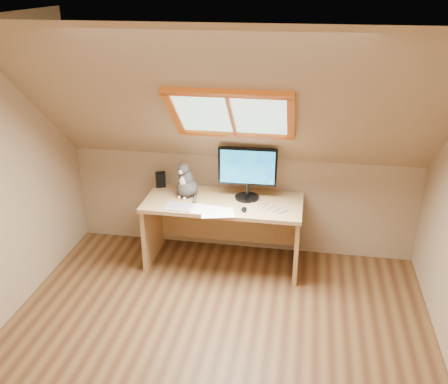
# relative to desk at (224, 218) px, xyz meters

# --- Properties ---
(ground) EXTENTS (3.50, 3.50, 0.00)m
(ground) POSITION_rel_desk_xyz_m (0.13, -1.45, -0.47)
(ground) COLOR brown
(ground) RESTS_ON ground
(room_shell) EXTENTS (3.52, 3.52, 2.41)m
(room_shell) POSITION_rel_desk_xyz_m (0.13, -1.54, 0.96)
(room_shell) COLOR tan
(room_shell) RESTS_ON ground
(desk) EXTENTS (1.50, 0.66, 0.69)m
(desk) POSITION_rel_desk_xyz_m (0.00, 0.00, 0.00)
(desk) COLOR tan
(desk) RESTS_ON ground
(monitor) EXTENTS (0.55, 0.23, 0.51)m
(monitor) POSITION_rel_desk_xyz_m (0.22, 0.03, 0.51)
(monitor) COLOR black
(monitor) RESTS_ON desk
(cat) EXTENTS (0.28, 0.30, 0.38)m
(cat) POSITION_rel_desk_xyz_m (-0.37, -0.01, 0.35)
(cat) COLOR #4A4442
(cat) RESTS_ON desk
(desk_speaker) EXTENTS (0.13, 0.13, 0.14)m
(desk_speaker) POSITION_rel_desk_xyz_m (-0.69, 0.18, 0.29)
(desk_speaker) COLOR black
(desk_speaker) RESTS_ON desk
(graphics_tablet) EXTENTS (0.27, 0.20, 0.01)m
(graphics_tablet) POSITION_rel_desk_xyz_m (-0.37, -0.28, 0.22)
(graphics_tablet) COLOR #B2B2B7
(graphics_tablet) RESTS_ON desk
(mouse) EXTENTS (0.06, 0.09, 0.03)m
(mouse) POSITION_rel_desk_xyz_m (0.22, -0.25, 0.23)
(mouse) COLOR black
(mouse) RESTS_ON desk
(papers) EXTENTS (0.33, 0.27, 0.00)m
(papers) POSITION_rel_desk_xyz_m (-0.08, -0.33, 0.22)
(papers) COLOR white
(papers) RESTS_ON desk
(cables) EXTENTS (0.51, 0.26, 0.01)m
(cables) POSITION_rel_desk_xyz_m (0.40, -0.18, 0.22)
(cables) COLOR silver
(cables) RESTS_ON desk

